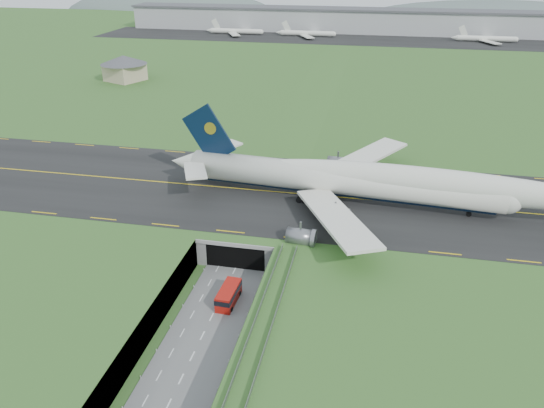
# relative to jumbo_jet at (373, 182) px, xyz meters

# --- Properties ---
(ground) EXTENTS (900.00, 900.00, 0.00)m
(ground) POSITION_rel_jumbo_jet_xyz_m (-25.46, -30.60, -11.63)
(ground) COLOR #376126
(ground) RESTS_ON ground
(airfield_deck) EXTENTS (800.00, 800.00, 6.00)m
(airfield_deck) POSITION_rel_jumbo_jet_xyz_m (-25.46, -30.60, -8.63)
(airfield_deck) COLOR gray
(airfield_deck) RESTS_ON ground
(trench_road) EXTENTS (12.00, 75.00, 0.20)m
(trench_road) POSITION_rel_jumbo_jet_xyz_m (-25.46, -38.10, -11.53)
(trench_road) COLOR slate
(trench_road) RESTS_ON ground
(taxiway) EXTENTS (800.00, 44.00, 0.18)m
(taxiway) POSITION_rel_jumbo_jet_xyz_m (-25.46, 2.40, -5.54)
(taxiway) COLOR black
(taxiway) RESTS_ON airfield_deck
(tunnel_portal) EXTENTS (17.00, 22.30, 6.00)m
(tunnel_portal) POSITION_rel_jumbo_jet_xyz_m (-25.46, -13.89, -8.29)
(tunnel_portal) COLOR gray
(tunnel_portal) RESTS_ON ground
(guideway) EXTENTS (3.00, 53.00, 7.05)m
(guideway) POSITION_rel_jumbo_jet_xyz_m (-14.46, -49.71, -6.30)
(guideway) COLOR #A8A8A3
(guideway) RESTS_ON ground
(jumbo_jet) EXTENTS (99.43, 62.88, 20.88)m
(jumbo_jet) POSITION_rel_jumbo_jet_xyz_m (0.00, 0.00, 0.00)
(jumbo_jet) COLOR white
(jumbo_jet) RESTS_ON ground
(shuttle_tram) EXTENTS (3.17, 7.64, 3.07)m
(shuttle_tram) POSITION_rel_jumbo_jet_xyz_m (-23.70, -33.73, -9.94)
(shuttle_tram) COLOR #AB130B
(shuttle_tram) RESTS_ON ground
(service_building) EXTENTS (25.84, 25.84, 10.77)m
(service_building) POSITION_rel_jumbo_jet_xyz_m (-108.84, 103.58, 0.76)
(service_building) COLOR #C4B08E
(service_building) RESTS_ON ground
(cargo_terminal) EXTENTS (320.00, 67.00, 15.60)m
(cargo_terminal) POSITION_rel_jumbo_jet_xyz_m (-25.49, 268.82, 2.33)
(cargo_terminal) COLOR #B2B2B2
(cargo_terminal) RESTS_ON ground
(distant_hills) EXTENTS (700.00, 91.00, 60.00)m
(distant_hills) POSITION_rel_jumbo_jet_xyz_m (38.92, 399.40, -15.63)
(distant_hills) COLOR slate
(distant_hills) RESTS_ON ground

